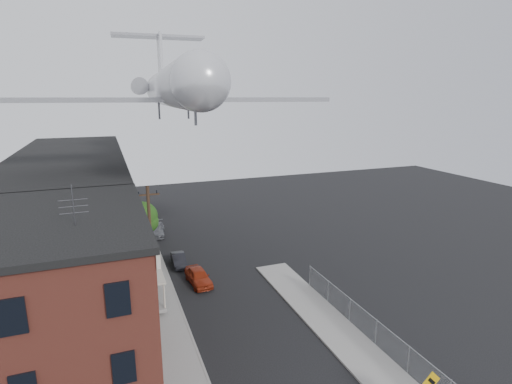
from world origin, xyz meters
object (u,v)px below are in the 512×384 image
car_mid (179,260)px  airplane (173,86)px  car_near (199,276)px  car_far (156,229)px  street_tree (144,218)px  utility_pole (151,238)px

car_mid → airplane: bearing=-89.8°
car_near → car_far: (-1.80, 14.28, -0.04)m
street_tree → airplane: (2.51, -7.34, 13.26)m
utility_pole → airplane: airplane is taller
car_near → airplane: bearing=104.4°
car_mid → car_far: size_ratio=0.78×
street_tree → airplane: bearing=-71.1°
street_tree → car_far: 5.34m
utility_pole → street_tree: 10.00m
car_far → airplane: (0.84, -11.56, 16.06)m
utility_pole → car_mid: (2.88, 4.36, -4.10)m
utility_pole → car_near: utility_pole is taller
car_mid → utility_pole: bearing=-121.9°
utility_pole → car_near: size_ratio=2.23×
utility_pole → car_mid: 6.65m
airplane → car_far: bearing=94.1°
street_tree → car_mid: size_ratio=1.50×
street_tree → car_far: bearing=68.4°
utility_pole → street_tree: size_ratio=1.73×
car_far → airplane: airplane is taller
car_near → utility_pole: bearing=172.9°
utility_pole → car_near: (3.80, -0.14, -3.99)m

